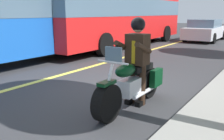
{
  "coord_description": "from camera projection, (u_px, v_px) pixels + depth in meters",
  "views": [
    {
      "loc": [
        5.01,
        3.32,
        1.82
      ],
      "look_at": [
        1.1,
        0.71,
        0.75
      ],
      "focal_mm": 40.45,
      "sensor_mm": 36.0,
      "label": 1
    }
  ],
  "objects": [
    {
      "name": "motorcycle_main",
      "position": [
        132.0,
        84.0,
        4.92
      ],
      "size": [
        2.21,
        0.6,
        1.26
      ],
      "color": "black",
      "rests_on": "ground_plane"
    },
    {
      "name": "rider_main",
      "position": [
        137.0,
        54.0,
        4.94
      ],
      "size": [
        0.62,
        0.54,
        1.74
      ],
      "color": "black",
      "rests_on": "ground_plane"
    },
    {
      "name": "bus_far",
      "position": [
        15.0,
        11.0,
        8.99
      ],
      "size": [
        11.05,
        2.7,
        3.3
      ],
      "color": "blue",
      "rests_on": "ground_plane"
    },
    {
      "name": "car_dark",
      "position": [
        205.0,
        30.0,
        16.53
      ],
      "size": [
        4.6,
        1.92,
        1.4
      ],
      "color": "silver",
      "rests_on": "ground_plane"
    },
    {
      "name": "bus_near",
      "position": [
        121.0,
        12.0,
        13.63
      ],
      "size": [
        11.05,
        2.7,
        3.3
      ],
      "color": "red",
      "rests_on": "ground_plane"
    },
    {
      "name": "lane_center_stripe",
      "position": [
        56.0,
        76.0,
        7.34
      ],
      "size": [
        60.0,
        0.16,
        0.01
      ],
      "primitive_type": "cube",
      "color": "#E5DB4C",
      "rests_on": "ground_plane"
    },
    {
      "name": "ground_plane",
      "position": [
        113.0,
        88.0,
        6.26
      ],
      "size": [
        80.0,
        80.0,
        0.0
      ],
      "primitive_type": "plane",
      "color": "#333335"
    }
  ]
}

